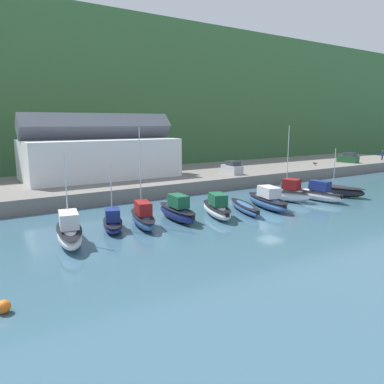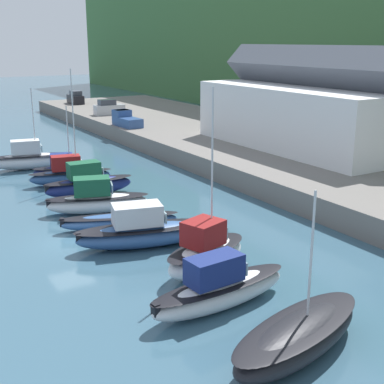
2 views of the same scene
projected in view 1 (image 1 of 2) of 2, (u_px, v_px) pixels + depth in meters
ground_plane at (271, 218)px, 40.83m from camera, size 320.00×320.00×0.00m
hillside_backdrop at (74, 99)px, 97.91m from camera, size 240.00×54.42×32.40m
quay_promenade at (159, 179)px, 62.15m from camera, size 128.56×20.56×1.80m
harbor_clubhouse at (100, 155)px, 57.76m from camera, size 23.09×11.13×9.84m
moored_boat_0 at (69, 232)px, 31.96m from camera, size 3.47×7.90×7.73m
moored_boat_1 at (113, 222)px, 36.09m from camera, size 3.52×6.06×6.46m
moored_boat_2 at (143, 217)px, 37.25m from camera, size 3.22×7.25×9.83m
moored_boat_3 at (177, 211)px, 39.55m from camera, size 2.29×7.32×2.81m
moored_boat_4 at (217, 208)px, 41.12m from camera, size 4.21×7.65×2.65m
moored_boat_5 at (245, 207)px, 43.36m from camera, size 3.99×7.97×1.05m
moored_boat_6 at (267, 200)px, 45.24m from camera, size 4.37×8.74×2.70m
moored_boat_7 at (289, 193)px, 48.98m from camera, size 4.00×6.11×9.85m
moored_boat_8 at (318, 193)px, 49.68m from camera, size 2.45×7.72×2.67m
moored_boat_9 at (337, 190)px, 52.73m from camera, size 4.38×8.10×6.70m
parked_car_1 at (348, 158)px, 79.55m from camera, size 2.28×4.38×2.16m
parked_car_2 at (232, 168)px, 62.21m from camera, size 2.21×4.36×2.16m
person_on_quay at (382, 155)px, 85.02m from camera, size 0.40×0.40×2.14m
dog_on_quay at (315, 163)px, 73.91m from camera, size 0.66×0.84×0.68m
mooring_buoy_0 at (4, 307)px, 20.40m from camera, size 0.76×0.76×0.76m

